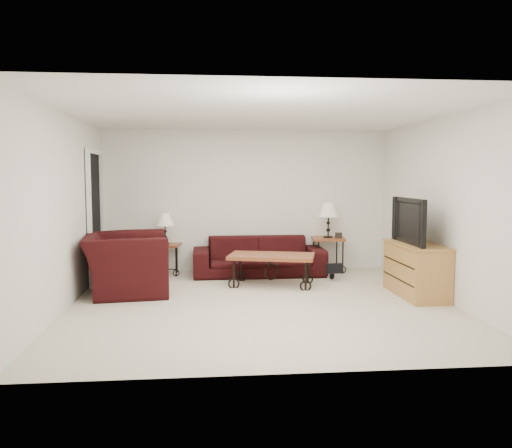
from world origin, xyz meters
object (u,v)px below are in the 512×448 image
(side_table_left, at_px, (166,259))
(lamp_left, at_px, (165,229))
(tv_stand, at_px, (416,270))
(armchair, at_px, (126,263))
(coffee_table, at_px, (272,270))
(backpack, at_px, (332,264))
(lamp_right, at_px, (328,220))
(sofa, at_px, (259,256))
(side_table_right, at_px, (328,255))
(television, at_px, (416,221))

(side_table_left, relative_size, lamp_left, 1.00)
(tv_stand, bearing_deg, armchair, 171.82)
(armchair, bearing_deg, coffee_table, -89.24)
(side_table_left, bearing_deg, backpack, -14.10)
(lamp_right, xyz_separation_m, tv_stand, (0.81, -1.95, -0.55))
(sofa, relative_size, backpack, 4.41)
(sofa, height_order, lamp_left, lamp_left)
(side_table_right, relative_size, tv_stand, 0.49)
(television, bearing_deg, armchair, -98.22)
(sofa, height_order, television, television)
(sofa, xyz_separation_m, side_table_left, (-1.59, 0.18, -0.06))
(lamp_right, xyz_separation_m, coffee_table, (-1.14, -1.07, -0.68))
(armchair, relative_size, television, 1.19)
(coffee_table, bearing_deg, sofa, 96.94)
(lamp_left, xyz_separation_m, lamp_right, (2.84, 0.00, 0.12))
(lamp_left, distance_m, coffee_table, 2.08)
(coffee_table, relative_size, backpack, 2.56)
(lamp_right, bearing_deg, armchair, -157.57)
(lamp_left, relative_size, coffee_table, 0.41)
(side_table_right, height_order, television, television)
(coffee_table, height_order, backpack, backpack)
(tv_stand, relative_size, backpack, 2.46)
(sofa, distance_m, backpack, 1.27)
(side_table_left, distance_m, backpack, 2.83)
(side_table_left, height_order, lamp_left, lamp_left)
(armchair, distance_m, television, 4.18)
(lamp_left, bearing_deg, tv_stand, -28.17)
(armchair, bearing_deg, backpack, -85.13)
(sofa, height_order, backpack, sofa)
(armchair, bearing_deg, lamp_right, -74.53)
(side_table_right, distance_m, backpack, 0.70)
(backpack, bearing_deg, coffee_table, -170.92)
(lamp_left, bearing_deg, side_table_right, 0.00)
(coffee_table, distance_m, tv_stand, 2.14)
(side_table_right, relative_size, lamp_right, 1.00)
(coffee_table, bearing_deg, lamp_right, 43.17)
(television, bearing_deg, backpack, -145.18)
(lamp_left, bearing_deg, backpack, -14.10)
(sofa, relative_size, side_table_left, 4.20)
(lamp_right, bearing_deg, side_table_right, 0.00)
(backpack, bearing_deg, tv_stand, -65.37)
(lamp_left, height_order, television, television)
(television, distance_m, backpack, 1.74)
(side_table_right, xyz_separation_m, backpack, (-0.09, -0.69, -0.05))
(side_table_right, xyz_separation_m, television, (0.79, -1.95, 0.76))
(backpack, bearing_deg, side_table_left, 155.10)
(tv_stand, bearing_deg, television, 180.00)
(side_table_left, relative_size, tv_stand, 0.43)
(lamp_right, relative_size, television, 0.55)
(television, bearing_deg, side_table_left, -118.31)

